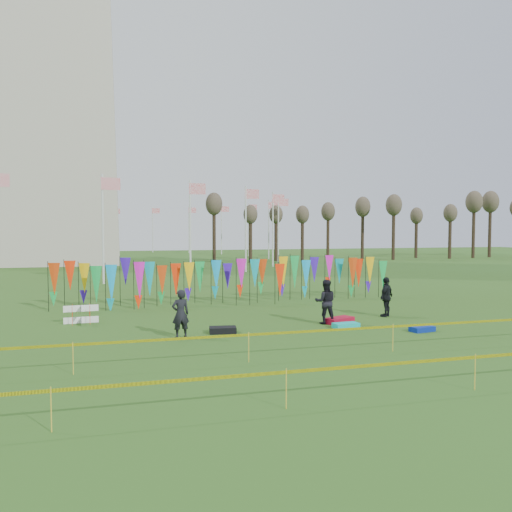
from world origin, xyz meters
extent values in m
plane|color=#2D4E16|center=(0.00, 0.00, 0.00)|extent=(160.00, 160.00, 0.00)
cylinder|color=silver|center=(14.00, 48.00, 4.00)|extent=(0.16, 0.16, 8.00)
plane|color=red|center=(14.60, 48.00, 7.30)|extent=(1.40, 0.00, 1.40)
cylinder|color=silver|center=(13.05, 55.25, 4.00)|extent=(0.16, 0.16, 8.00)
plane|color=red|center=(13.65, 55.25, 7.30)|extent=(1.40, 0.00, 1.40)
cylinder|color=silver|center=(10.25, 62.00, 4.00)|extent=(0.16, 0.16, 8.00)
plane|color=red|center=(10.85, 62.00, 7.30)|extent=(1.40, 0.00, 1.40)
cylinder|color=silver|center=(5.80, 67.80, 4.00)|extent=(0.16, 0.16, 8.00)
plane|color=red|center=(6.40, 67.80, 7.30)|extent=(1.40, 0.00, 1.40)
cylinder|color=silver|center=(0.00, 72.25, 4.00)|extent=(0.16, 0.16, 8.00)
plane|color=red|center=(0.60, 72.25, 7.30)|extent=(1.40, 0.00, 1.40)
cylinder|color=silver|center=(-6.75, 75.05, 4.00)|extent=(0.16, 0.16, 8.00)
plane|color=red|center=(-6.15, 75.05, 7.30)|extent=(1.40, 0.00, 1.40)
cylinder|color=silver|center=(-14.00, 76.00, 4.00)|extent=(0.16, 0.16, 8.00)
plane|color=red|center=(-13.40, 76.00, 7.30)|extent=(1.40, 0.00, 1.40)
cylinder|color=silver|center=(-21.25, 75.05, 4.00)|extent=(0.16, 0.16, 8.00)
plane|color=red|center=(-20.65, 75.05, 7.30)|extent=(1.40, 0.00, 1.40)
cylinder|color=silver|center=(-6.75, 20.95, 4.00)|extent=(0.16, 0.16, 8.00)
plane|color=red|center=(-6.15, 20.95, 7.30)|extent=(1.40, 0.00, 1.40)
cylinder|color=silver|center=(0.00, 23.75, 4.00)|extent=(0.16, 0.16, 8.00)
plane|color=red|center=(0.60, 23.75, 7.30)|extent=(1.40, 0.00, 1.40)
cylinder|color=silver|center=(5.80, 28.20, 4.00)|extent=(0.16, 0.16, 8.00)
plane|color=red|center=(6.40, 28.20, 7.30)|extent=(1.40, 0.00, 1.40)
cylinder|color=silver|center=(10.25, 34.00, 4.00)|extent=(0.16, 0.16, 8.00)
plane|color=red|center=(10.85, 34.00, 7.30)|extent=(1.40, 0.00, 1.40)
cylinder|color=silver|center=(13.05, 40.75, 4.00)|extent=(0.16, 0.16, 8.00)
plane|color=red|center=(13.65, 40.75, 7.30)|extent=(1.40, 0.00, 1.40)
cylinder|color=black|center=(-9.00, 8.90, 1.17)|extent=(0.03, 0.03, 2.34)
cone|color=red|center=(-8.72, 8.90, 1.46)|extent=(0.64, 0.64, 1.60)
cylinder|color=black|center=(-8.33, 8.90, 1.17)|extent=(0.03, 0.03, 2.34)
cone|color=#FF2E08|center=(-8.05, 8.90, 1.46)|extent=(0.64, 0.64, 1.60)
cylinder|color=black|center=(-7.67, 8.90, 1.17)|extent=(0.03, 0.03, 2.34)
cone|color=#EFB30C|center=(-7.39, 8.90, 1.46)|extent=(0.64, 0.64, 1.60)
cylinder|color=black|center=(-7.00, 8.90, 1.17)|extent=(0.03, 0.03, 2.34)
cone|color=green|center=(-6.72, 8.90, 1.46)|extent=(0.64, 0.64, 1.60)
cylinder|color=black|center=(-6.33, 8.90, 1.17)|extent=(0.03, 0.03, 2.34)
cone|color=#0D9FE9|center=(-6.05, 8.90, 1.46)|extent=(0.64, 0.64, 1.60)
cylinder|color=black|center=(-5.67, 8.90, 1.17)|extent=(0.03, 0.03, 2.34)
cone|color=#3C14B7|center=(-5.39, 8.90, 1.46)|extent=(0.64, 0.64, 1.60)
cylinder|color=black|center=(-5.00, 8.90, 1.17)|extent=(0.03, 0.03, 2.34)
cone|color=#E018C1|center=(-4.72, 8.90, 1.46)|extent=(0.64, 0.64, 1.60)
cylinder|color=black|center=(-4.33, 8.90, 1.17)|extent=(0.03, 0.03, 2.34)
cone|color=#0A97A4|center=(-4.05, 8.90, 1.46)|extent=(0.64, 0.64, 1.60)
cylinder|color=black|center=(-3.67, 8.90, 1.17)|extent=(0.03, 0.03, 2.34)
cone|color=red|center=(-3.39, 8.90, 1.46)|extent=(0.64, 0.64, 1.60)
cylinder|color=black|center=(-3.00, 8.90, 1.17)|extent=(0.03, 0.03, 2.34)
cone|color=#FF2E08|center=(-2.72, 8.90, 1.46)|extent=(0.64, 0.64, 1.60)
cylinder|color=black|center=(-2.33, 8.90, 1.17)|extent=(0.03, 0.03, 2.34)
cone|color=#EFB30C|center=(-2.05, 8.90, 1.46)|extent=(0.64, 0.64, 1.60)
cylinder|color=black|center=(-1.67, 8.90, 1.17)|extent=(0.03, 0.03, 2.34)
cone|color=green|center=(-1.39, 8.90, 1.46)|extent=(0.64, 0.64, 1.60)
cylinder|color=black|center=(-1.00, 8.90, 1.17)|extent=(0.03, 0.03, 2.34)
cone|color=#0D9FE9|center=(-0.72, 8.90, 1.46)|extent=(0.64, 0.64, 1.60)
cylinder|color=black|center=(-0.33, 8.90, 1.17)|extent=(0.03, 0.03, 2.34)
cone|color=#3C14B7|center=(-0.05, 8.90, 1.46)|extent=(0.64, 0.64, 1.60)
cylinder|color=black|center=(0.33, 8.90, 1.17)|extent=(0.03, 0.03, 2.34)
cone|color=#E018C1|center=(0.61, 8.90, 1.46)|extent=(0.64, 0.64, 1.60)
cylinder|color=black|center=(1.00, 8.90, 1.17)|extent=(0.03, 0.03, 2.34)
cone|color=#0A97A4|center=(1.28, 8.90, 1.46)|extent=(0.64, 0.64, 1.60)
cylinder|color=black|center=(1.67, 8.90, 1.17)|extent=(0.03, 0.03, 2.34)
cone|color=red|center=(1.95, 8.90, 1.46)|extent=(0.64, 0.64, 1.60)
cylinder|color=black|center=(2.33, 8.90, 1.17)|extent=(0.03, 0.03, 2.34)
cone|color=#FF2E08|center=(2.61, 8.90, 1.46)|extent=(0.64, 0.64, 1.60)
cylinder|color=black|center=(3.00, 8.90, 1.17)|extent=(0.03, 0.03, 2.34)
cone|color=#EFB30C|center=(3.28, 8.90, 1.46)|extent=(0.64, 0.64, 1.60)
cylinder|color=black|center=(3.67, 8.90, 1.17)|extent=(0.03, 0.03, 2.34)
cone|color=green|center=(3.95, 8.90, 1.46)|extent=(0.64, 0.64, 1.60)
cylinder|color=black|center=(4.33, 8.90, 1.17)|extent=(0.03, 0.03, 2.34)
cone|color=#0D9FE9|center=(4.61, 8.90, 1.46)|extent=(0.64, 0.64, 1.60)
cylinder|color=black|center=(5.00, 8.90, 1.17)|extent=(0.03, 0.03, 2.34)
cone|color=#3C14B7|center=(5.28, 8.90, 1.46)|extent=(0.64, 0.64, 1.60)
cylinder|color=black|center=(5.67, 8.90, 1.17)|extent=(0.03, 0.03, 2.34)
cone|color=#E018C1|center=(5.95, 8.90, 1.46)|extent=(0.64, 0.64, 1.60)
cylinder|color=black|center=(6.33, 8.90, 1.17)|extent=(0.03, 0.03, 2.34)
cone|color=#0A97A4|center=(6.61, 8.90, 1.46)|extent=(0.64, 0.64, 1.60)
cylinder|color=black|center=(7.00, 8.90, 1.17)|extent=(0.03, 0.03, 2.34)
cone|color=red|center=(7.28, 8.90, 1.46)|extent=(0.64, 0.64, 1.60)
cylinder|color=black|center=(7.67, 8.90, 1.17)|extent=(0.03, 0.03, 2.34)
cone|color=#FF2E08|center=(7.95, 8.90, 1.46)|extent=(0.64, 0.64, 1.60)
cylinder|color=black|center=(8.33, 8.90, 1.17)|extent=(0.03, 0.03, 2.34)
cone|color=#EFB30C|center=(8.61, 8.90, 1.46)|extent=(0.64, 0.64, 1.60)
cylinder|color=black|center=(9.00, 8.90, 1.17)|extent=(0.03, 0.03, 2.34)
cone|color=green|center=(9.28, 8.90, 1.46)|extent=(0.64, 0.64, 1.60)
cube|color=#EBEA04|center=(0.00, -2.77, 0.82)|extent=(26.00, 0.01, 0.08)
cylinder|color=gold|center=(-7.00, -2.77, 0.45)|extent=(0.02, 0.02, 0.90)
cylinder|color=gold|center=(-2.00, -2.77, 0.45)|extent=(0.02, 0.02, 0.90)
cylinder|color=gold|center=(3.00, -2.77, 0.45)|extent=(0.02, 0.02, 0.90)
cube|color=#EBEA04|center=(0.00, -6.77, 0.82)|extent=(26.00, 0.01, 0.08)
cylinder|color=gold|center=(-7.00, -6.77, 0.45)|extent=(0.02, 0.02, 0.90)
cylinder|color=gold|center=(-2.00, -6.77, 0.45)|extent=(0.02, 0.02, 0.90)
cylinder|color=gold|center=(3.00, -6.77, 0.45)|extent=(0.02, 0.02, 0.90)
cylinder|color=#35271A|center=(6.00, 44.00, 3.20)|extent=(0.44, 0.44, 6.40)
ellipsoid|color=#4C4133|center=(6.00, 44.00, 6.56)|extent=(1.92, 1.92, 2.56)
cylinder|color=#35271A|center=(10.00, 44.00, 3.20)|extent=(0.44, 0.44, 6.40)
ellipsoid|color=#4C4133|center=(10.00, 44.00, 6.56)|extent=(1.92, 1.92, 2.56)
cylinder|color=#35271A|center=(14.00, 44.00, 3.20)|extent=(0.44, 0.44, 6.40)
ellipsoid|color=#4C4133|center=(14.00, 44.00, 6.56)|extent=(1.92, 1.92, 2.56)
cylinder|color=#35271A|center=(18.00, 44.00, 3.20)|extent=(0.44, 0.44, 6.40)
ellipsoid|color=#4C4133|center=(18.00, 44.00, 6.56)|extent=(1.92, 1.92, 2.56)
cylinder|color=#35271A|center=(22.00, 44.00, 3.20)|extent=(0.44, 0.44, 6.40)
ellipsoid|color=#4C4133|center=(22.00, 44.00, 6.56)|extent=(1.92, 1.92, 2.56)
cylinder|color=#35271A|center=(26.00, 44.00, 3.20)|extent=(0.44, 0.44, 6.40)
ellipsoid|color=#4C4133|center=(26.00, 44.00, 6.56)|extent=(1.92, 1.92, 2.56)
cylinder|color=#35271A|center=(30.00, 44.00, 3.20)|extent=(0.44, 0.44, 6.40)
ellipsoid|color=#4C4133|center=(30.00, 44.00, 6.56)|extent=(1.92, 1.92, 2.56)
cylinder|color=#35271A|center=(34.00, 44.00, 3.20)|extent=(0.44, 0.44, 6.40)
ellipsoid|color=#4C4133|center=(34.00, 44.00, 6.56)|extent=(1.92, 1.92, 2.56)
cylinder|color=#35271A|center=(38.00, 44.00, 3.20)|extent=(0.44, 0.44, 6.40)
ellipsoid|color=#4C4133|center=(38.00, 44.00, 6.56)|extent=(1.92, 1.92, 2.56)
cylinder|color=#35271A|center=(42.00, 44.00, 3.20)|extent=(0.44, 0.44, 6.40)
ellipsoid|color=#4C4133|center=(42.00, 44.00, 6.56)|extent=(1.92, 1.92, 2.56)
cylinder|color=#35271A|center=(46.00, 44.00, 3.20)|extent=(0.44, 0.44, 6.40)
ellipsoid|color=#4C4133|center=(46.00, 44.00, 6.56)|extent=(1.92, 1.92, 2.56)
cylinder|color=#35271A|center=(50.00, 44.00, 3.20)|extent=(0.44, 0.44, 6.40)
ellipsoid|color=#4C4133|center=(50.00, 44.00, 6.56)|extent=(1.92, 1.92, 2.56)
cylinder|color=red|center=(-7.53, 4.67, 0.40)|extent=(0.02, 0.02, 0.79)
cylinder|color=red|center=(-6.84, 4.67, 0.40)|extent=(0.02, 0.02, 0.79)
cylinder|color=red|center=(-7.53, 5.36, 0.40)|extent=(0.02, 0.02, 0.79)
cylinder|color=red|center=(-6.84, 5.36, 0.40)|extent=(0.02, 0.02, 0.79)
imported|color=black|center=(-3.47, 1.11, 0.89)|extent=(0.72, 0.58, 1.78)
imported|color=black|center=(2.73, 2.26, 0.93)|extent=(1.03, 0.81, 1.86)
imported|color=black|center=(6.09, 3.14, 0.90)|extent=(1.21, 1.10, 1.81)
cube|color=#0DC5C2|center=(3.16, 1.20, 0.10)|extent=(1.07, 0.61, 0.21)
cube|color=#092697|center=(5.73, -0.20, 0.10)|extent=(1.01, 0.64, 0.20)
cube|color=#AB0B27|center=(3.36, 2.25, 0.12)|extent=(1.44, 1.09, 0.24)
cube|color=black|center=(-1.81, 1.55, 0.12)|extent=(1.09, 0.72, 0.24)
camera|label=1|loc=(-5.57, -17.01, 3.94)|focal=35.00mm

